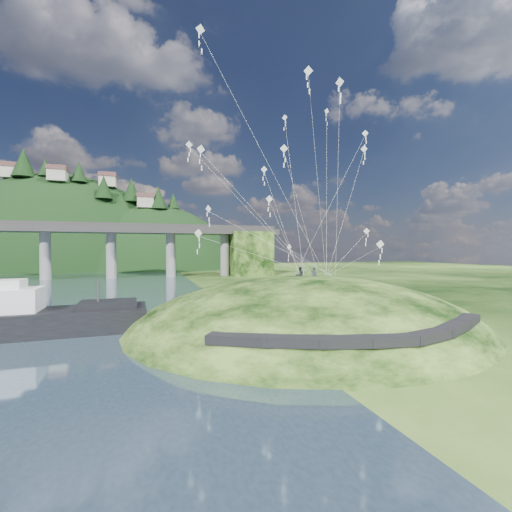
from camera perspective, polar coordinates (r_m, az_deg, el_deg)
name	(u,v)px	position (r m, az deg, el deg)	size (l,w,h in m)	color
ground	(233,338)	(30.67, -3.87, -13.42)	(320.00, 320.00, 0.00)	black
grass_hill	(306,342)	(35.51, 8.37, -13.92)	(36.00, 32.00, 13.00)	black
footpath	(377,334)	(24.60, 19.50, -12.10)	(22.29, 5.84, 0.83)	black
bridge	(70,242)	(100.85, -28.63, 2.05)	(160.00, 11.00, 15.00)	#2D2B2B
far_ridge	(50,289)	(156.14, -31.06, -4.68)	(153.00, 70.00, 94.50)	black
work_barge	(31,317)	(36.86, -33.38, -8.51)	(19.01, 5.86, 6.59)	black
wooden_dock	(161,323)	(35.57, -15.51, -10.71)	(14.27, 4.10, 1.01)	#3C2618
kite_flyers	(304,267)	(36.52, 7.93, -1.79)	(1.80, 2.08, 1.91)	#292D37
kite_swarm	(276,161)	(37.35, 3.40, 15.55)	(21.03, 15.05, 19.73)	silver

